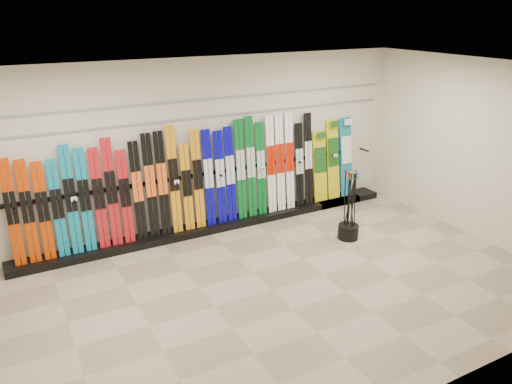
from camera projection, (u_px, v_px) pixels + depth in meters
floor at (272, 290)px, 7.04m from camera, size 8.00×8.00×0.00m
back_wall at (200, 146)px, 8.58m from camera, size 8.00×0.00×8.00m
right_wall at (480, 151)px, 8.31m from camera, size 0.00×5.00×5.00m
ceiling at (275, 73)px, 6.00m from camera, size 8.00×8.00×0.00m
ski_rack_base at (219, 225)px, 9.00m from camera, size 8.00×0.40×0.12m
skis at (183, 182)px, 8.43m from camera, size 5.37×0.20×1.84m
snowboards at (333, 161)px, 9.92m from camera, size 0.93×0.24×1.58m
pole_bin at (348, 232)px, 8.58m from camera, size 0.35×0.35×0.25m
ski_poles at (350, 205)px, 8.43m from camera, size 0.27×0.26×1.18m
slatwall_rail_0 at (199, 118)px, 8.39m from camera, size 7.60×0.02×0.03m
slatwall_rail_1 at (198, 100)px, 8.28m from camera, size 7.60×0.02×0.03m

